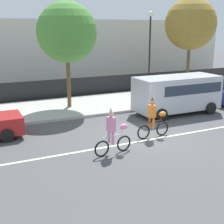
# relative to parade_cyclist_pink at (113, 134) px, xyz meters

# --- Properties ---
(ground_plane) EXTENTS (80.00, 80.00, 0.00)m
(ground_plane) POSITION_rel_parade_cyclist_pink_xyz_m (2.25, 1.27, -0.84)
(ground_plane) COLOR #4C4C4F
(road_centre_line) EXTENTS (36.00, 0.14, 0.01)m
(road_centre_line) POSITION_rel_parade_cyclist_pink_xyz_m (2.25, 0.77, -0.84)
(road_centre_line) COLOR beige
(road_centre_line) RESTS_ON ground
(sidewalk_curb) EXTENTS (60.00, 5.00, 0.15)m
(sidewalk_curb) POSITION_rel_parade_cyclist_pink_xyz_m (2.25, 7.77, -0.77)
(sidewalk_curb) COLOR #ADAAA3
(sidewalk_curb) RESTS_ON ground
(fence_line) EXTENTS (40.00, 0.08, 1.40)m
(fence_line) POSITION_rel_parade_cyclist_pink_xyz_m (2.25, 10.67, -0.14)
(fence_line) COLOR black
(fence_line) RESTS_ON ground
(building_backdrop) EXTENTS (28.00, 8.00, 5.56)m
(building_backdrop) POSITION_rel_parade_cyclist_pink_xyz_m (5.06, 19.27, 1.94)
(building_backdrop) COLOR beige
(building_backdrop) RESTS_ON ground
(parade_cyclist_pink) EXTENTS (1.71, 0.52, 1.92)m
(parade_cyclist_pink) POSITION_rel_parade_cyclist_pink_xyz_m (0.00, 0.00, 0.00)
(parade_cyclist_pink) COLOR black
(parade_cyclist_pink) RESTS_ON ground
(parade_cyclist_orange) EXTENTS (1.72, 0.50, 1.92)m
(parade_cyclist_orange) POSITION_rel_parade_cyclist_pink_xyz_m (2.49, 0.98, 0.00)
(parade_cyclist_orange) COLOR black
(parade_cyclist_orange) RESTS_ON ground
(parked_van_silver) EXTENTS (5.00, 2.22, 2.18)m
(parked_van_silver) POSITION_rel_parade_cyclist_pink_xyz_m (6.03, 3.97, 0.44)
(parked_van_silver) COLOR silver
(parked_van_silver) RESTS_ON ground
(street_lamp_post) EXTENTS (0.36, 0.36, 5.86)m
(street_lamp_post) POSITION_rel_parade_cyclist_pink_xyz_m (7.39, 9.40, 3.15)
(street_lamp_post) COLOR black
(street_lamp_post) RESTS_ON sidewalk_curb
(street_tree_near_lamp) EXTENTS (3.97, 3.97, 6.98)m
(street_tree_near_lamp) POSITION_rel_parade_cyclist_pink_xyz_m (11.17, 9.64, 4.30)
(street_tree_near_lamp) COLOR brown
(street_tree_near_lamp) RESTS_ON sidewalk_curb
(street_tree_far_corner) EXTENTS (3.55, 3.55, 6.24)m
(street_tree_far_corner) POSITION_rel_parade_cyclist_pink_xyz_m (0.60, 7.63, 3.76)
(street_tree_far_corner) COLOR brown
(street_tree_far_corner) RESTS_ON sidewalk_curb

